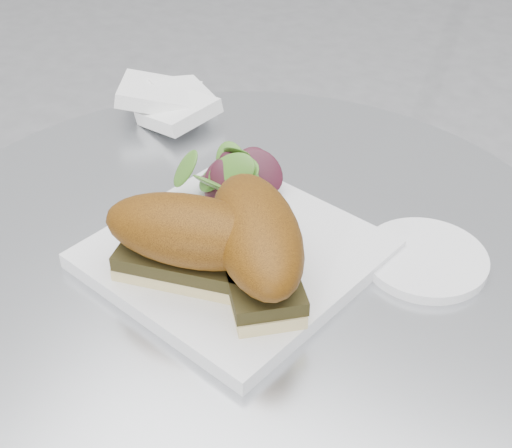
{
  "coord_description": "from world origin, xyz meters",
  "views": [
    {
      "loc": [
        0.26,
        -0.46,
        1.17
      ],
      "look_at": [
        0.01,
        0.01,
        0.77
      ],
      "focal_mm": 50.0,
      "sensor_mm": 36.0,
      "label": 1
    }
  ],
  "objects": [
    {
      "name": "salad",
      "position": [
        -0.04,
        0.06,
        0.77
      ],
      "size": [
        0.11,
        0.11,
        0.05
      ],
      "primitive_type": null,
      "color": "#538B2D",
      "rests_on": "plate"
    },
    {
      "name": "table",
      "position": [
        0.0,
        0.0,
        0.49
      ],
      "size": [
        0.7,
        0.7,
        0.73
      ],
      "color": "silver",
      "rests_on": "ground"
    },
    {
      "name": "napkin",
      "position": [
        -0.21,
        0.2,
        0.74
      ],
      "size": [
        0.16,
        0.16,
        0.02
      ],
      "primitive_type": null,
      "rotation": [
        0.0,
        0.0,
        0.17
      ],
      "color": "white",
      "rests_on": "table"
    },
    {
      "name": "sandwich_right",
      "position": [
        0.04,
        -0.04,
        0.79
      ],
      "size": [
        0.16,
        0.18,
        0.08
      ],
      "rotation": [
        0.0,
        0.0,
        -0.89
      ],
      "color": "#D6C585",
      "rests_on": "plate"
    },
    {
      "name": "plate",
      "position": [
        -0.0,
        -0.01,
        0.74
      ],
      "size": [
        0.28,
        0.28,
        0.02
      ],
      "primitive_type": "cube",
      "rotation": [
        0.0,
        0.0,
        -0.24
      ],
      "color": "white",
      "rests_on": "table"
    },
    {
      "name": "sandwich_left",
      "position": [
        -0.01,
        -0.06,
        0.79
      ],
      "size": [
        0.17,
        0.1,
        0.08
      ],
      "rotation": [
        0.0,
        0.0,
        0.19
      ],
      "color": "#D6C585",
      "rests_on": "plate"
    },
    {
      "name": "saucer",
      "position": [
        0.16,
        0.07,
        0.74
      ],
      "size": [
        0.12,
        0.12,
        0.01
      ],
      "primitive_type": "cylinder",
      "color": "white",
      "rests_on": "table"
    }
  ]
}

